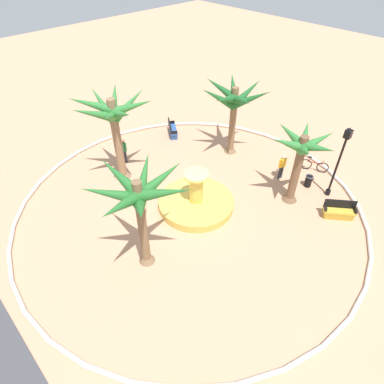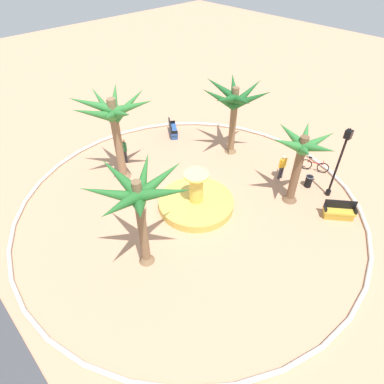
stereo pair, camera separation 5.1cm
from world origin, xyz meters
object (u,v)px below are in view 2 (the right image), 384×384
Objects in this scene: palm_tree_mid_plaza at (113,117)px; palm_tree_far_side at (234,101)px; palm_tree_by_curb at (302,152)px; bench_east at (339,212)px; trash_bin at (309,181)px; palm_tree_near_fountain at (138,198)px; bicycle_red_frame at (314,166)px; person_cyclist_helmet at (282,166)px; bench_west at (173,131)px; fountain at (196,202)px; lamppost at (340,158)px; person_pedestrian_stroll at (124,149)px.

palm_tree_mid_plaza is 7.27m from palm_tree_far_side.
palm_tree_by_curb reaches higher than bench_east.
palm_tree_near_fountain is at bearing 77.94° from trash_bin.
bicycle_red_frame is at bearing -70.25° from trash_bin.
trash_bin is (-8.16, -7.31, -3.61)m from palm_tree_mid_plaza.
palm_tree_by_curb is at bearing 141.08° from person_cyclist_helmet.
bench_east and bench_west have the same top height.
trash_bin is 1.70m from bicycle_red_frame.
palm_tree_by_curb is at bearing 88.71° from trash_bin.
bench_east is (-5.73, -4.79, 0.03)m from fountain.
person_cyclist_helmet is (-6.59, -6.79, -3.09)m from palm_tree_mid_plaza.
bench_east is 2.83m from lamppost.
bicycle_red_frame is (1.77, -1.43, -2.12)m from lamppost.
palm_tree_by_curb reaches higher than person_cyclist_helmet.
palm_tree_mid_plaza reaches higher than palm_tree_near_fountain.
bench_west is at bearing 9.09° from person_cyclist_helmet.
bicycle_red_frame is at bearing -115.16° from person_cyclist_helmet.
palm_tree_near_fountain reaches higher than bench_west.
person_pedestrian_stroll is (6.12, 0.34, 0.62)m from fountain.
trash_bin is 0.44× the size of person_pedestrian_stroll.
palm_tree_far_side is at bearing 5.79° from lamppost.
person_pedestrian_stroll is at bearing 31.35° from lamppost.
palm_tree_mid_plaza is at bearing -25.27° from palm_tree_near_fountain.
palm_tree_far_side is 2.90× the size of person_cyclist_helmet.
palm_tree_mid_plaza is 9.95m from person_cyclist_helmet.
fountain is 2.62× the size of bench_east.
palm_tree_by_curb is 4.38m from bicycle_red_frame.
person_pedestrian_stroll is (-0.48, 4.42, 0.59)m from bench_west.
palm_tree_mid_plaza is 12.83m from bench_east.
palm_tree_far_side is 6.46m from trash_bin.
palm_tree_by_curb is 1.00× the size of lamppost.
palm_tree_near_fountain is at bearing 62.70° from bench_east.
bench_east is 0.98× the size of bicycle_red_frame.
person_pedestrian_stroll is at bearing 96.22° from bench_west.
bench_east is 0.95× the size of person_cyclist_helmet.
fountain reaches higher than trash_bin.
trash_bin is at bearing -138.15° from palm_tree_mid_plaza.
bench_east is 2.73m from trash_bin.
bench_west is (6.61, -4.08, 0.03)m from fountain.
palm_tree_near_fountain is 3.09× the size of bicycle_red_frame.
person_pedestrian_stroll is at bearing 41.78° from bicycle_red_frame.
fountain is at bearing 39.87° from bench_east.
bench_west is 9.91m from bicycle_red_frame.
person_cyclist_helmet is at bearing 179.94° from palm_tree_far_side.
palm_tree_far_side is (5.56, -1.24, 0.44)m from palm_tree_by_curb.
person_cyclist_helmet is (1.57, 0.52, 0.52)m from trash_bin.
fountain is 6.74m from palm_tree_far_side.
palm_tree_mid_plaza is (4.91, 1.38, 3.68)m from fountain.
palm_tree_mid_plaza is 3.15× the size of person_pedestrian_stroll.
palm_tree_near_fountain is at bearing 86.45° from person_cyclist_helmet.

